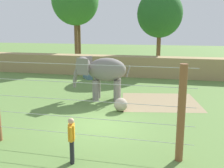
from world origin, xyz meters
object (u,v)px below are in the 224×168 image
at_px(enrichment_ball, 121,105).
at_px(zookeeper, 72,138).
at_px(feed_trough, 88,76).
at_px(elephant, 102,72).

height_order(enrichment_ball, zookeeper, zookeeper).
bearing_deg(feed_trough, enrichment_ball, -60.85).
bearing_deg(enrichment_ball, zookeeper, -94.69).
bearing_deg(enrichment_ball, elephant, 127.43).
height_order(zookeeper, feed_trough, zookeeper).
bearing_deg(feed_trough, elephant, -63.94).
xyz_separation_m(enrichment_ball, zookeeper, (-0.51, -6.19, 0.54)).
bearing_deg(zookeeper, feed_trough, 106.45).
bearing_deg(zookeeper, elephant, 98.03).
xyz_separation_m(elephant, zookeeper, (1.18, -8.40, -0.96)).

